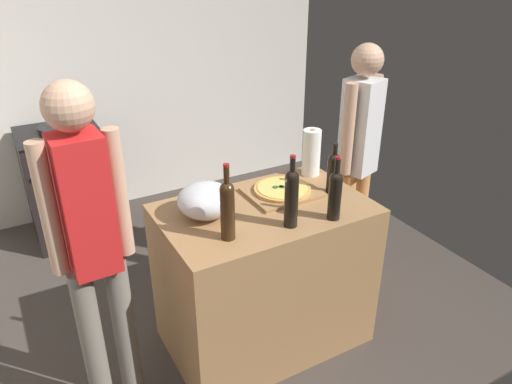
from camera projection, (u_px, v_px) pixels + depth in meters
name	position (u px, v px, depth m)	size (l,w,h in m)	color
ground_plane	(184.00, 280.00, 3.55)	(3.97, 3.43, 0.02)	#3F3833
kitchen_wall_rear	(109.00, 61.00, 4.10)	(3.97, 0.10, 2.60)	beige
counter	(264.00, 276.00, 2.82)	(1.13, 0.71, 0.90)	#9E7247
cutting_board	(282.00, 192.00, 2.76)	(0.40, 0.32, 0.02)	#9E7247
pizza	(282.00, 189.00, 2.75)	(0.32, 0.32, 0.03)	tan
mixing_bowl	(206.00, 200.00, 2.50)	(0.29, 0.29, 0.18)	#B2B2B7
paper_towel_roll	(311.00, 152.00, 2.95)	(0.11, 0.11, 0.29)	white
wine_bottle_dark	(334.00, 171.00, 2.72)	(0.07, 0.07, 0.30)	black
wine_bottle_amber	(335.00, 193.00, 2.45)	(0.07, 0.07, 0.34)	black
wine_bottle_clear	(291.00, 196.00, 2.38)	(0.07, 0.07, 0.38)	black
wine_bottle_green	(227.00, 208.00, 2.27)	(0.07, 0.07, 0.39)	#331E0F
stove	(67.00, 184.00, 3.93)	(0.61, 0.61, 0.93)	black
person_in_stripes	(92.00, 242.00, 2.16)	(0.37, 0.21, 1.71)	slate
person_in_red	(358.00, 154.00, 3.20)	(0.35, 0.25, 1.65)	#D88C4C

